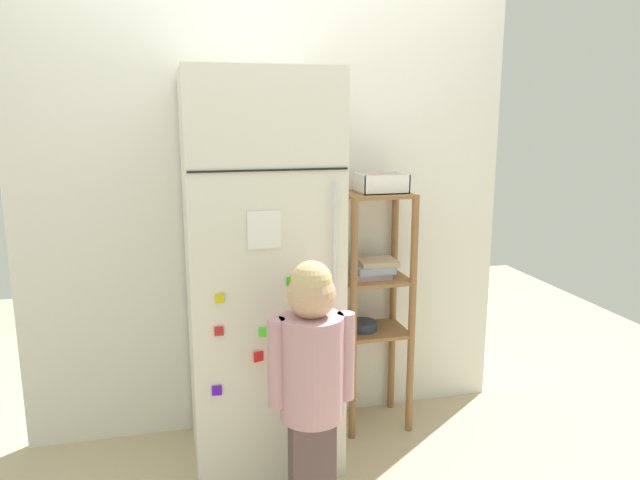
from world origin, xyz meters
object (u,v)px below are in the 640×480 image
at_px(refrigerator, 261,272).
at_px(pantry_shelf_unit, 374,291).
at_px(child_standing, 312,366).
at_px(fruit_bin, 380,184).

distance_m(refrigerator, pantry_shelf_unit, 0.64).
bearing_deg(pantry_shelf_unit, refrigerator, -166.42).
xyz_separation_m(child_standing, fruit_bin, (0.51, 0.67, 0.62)).
height_order(child_standing, pantry_shelf_unit, pantry_shelf_unit).
xyz_separation_m(child_standing, pantry_shelf_unit, (0.49, 0.66, 0.08)).
distance_m(child_standing, pantry_shelf_unit, 0.83).
bearing_deg(child_standing, pantry_shelf_unit, 53.83).
relative_size(child_standing, fruit_bin, 4.60).
distance_m(child_standing, fruit_bin, 1.05).
xyz_separation_m(refrigerator, pantry_shelf_unit, (0.60, 0.14, -0.17)).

